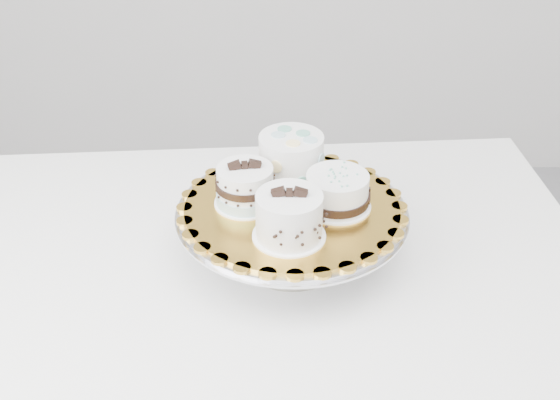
{
  "coord_description": "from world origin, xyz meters",
  "views": [
    {
      "loc": [
        -0.1,
        -0.77,
        1.48
      ],
      "look_at": [
        -0.09,
        0.18,
        0.86
      ],
      "focal_mm": 45.0,
      "sensor_mm": 36.0,
      "label": 1
    }
  ],
  "objects_px": {
    "cake_banded": "(245,187)",
    "cake_ribbon": "(338,192)",
    "cake_board": "(292,207)",
    "cake_dots": "(291,157)",
    "cake_swirl": "(289,217)",
    "table": "(265,291)",
    "cake_stand": "(292,225)"
  },
  "relations": [
    {
      "from": "cake_swirl",
      "to": "cake_board",
      "type": "bearing_deg",
      "value": 87.25
    },
    {
      "from": "cake_swirl",
      "to": "cake_banded",
      "type": "relative_size",
      "value": 1.1
    },
    {
      "from": "cake_stand",
      "to": "cake_ribbon",
      "type": "relative_size",
      "value": 3.24
    },
    {
      "from": "cake_banded",
      "to": "cake_dots",
      "type": "relative_size",
      "value": 0.72
    },
    {
      "from": "cake_swirl",
      "to": "cake_stand",
      "type": "bearing_deg",
      "value": 87.25
    },
    {
      "from": "cake_dots",
      "to": "cake_swirl",
      "type": "bearing_deg",
      "value": -70.13
    },
    {
      "from": "cake_banded",
      "to": "cake_ribbon",
      "type": "height_order",
      "value": "cake_banded"
    },
    {
      "from": "cake_board",
      "to": "cake_banded",
      "type": "xyz_separation_m",
      "value": [
        -0.07,
        0.01,
        0.03
      ]
    },
    {
      "from": "table",
      "to": "cake_banded",
      "type": "distance_m",
      "value": 0.23
    },
    {
      "from": "cake_swirl",
      "to": "cake_dots",
      "type": "relative_size",
      "value": 0.79
    },
    {
      "from": "cake_board",
      "to": "cake_swirl",
      "type": "distance_m",
      "value": 0.09
    },
    {
      "from": "cake_stand",
      "to": "cake_board",
      "type": "xyz_separation_m",
      "value": [
        0.0,
        0.0,
        0.03
      ]
    },
    {
      "from": "cake_dots",
      "to": "cake_ribbon",
      "type": "distance_m",
      "value": 0.12
    },
    {
      "from": "cake_swirl",
      "to": "cake_ribbon",
      "type": "bearing_deg",
      "value": 47.96
    },
    {
      "from": "cake_dots",
      "to": "cake_board",
      "type": "bearing_deg",
      "value": -67.95
    },
    {
      "from": "cake_stand",
      "to": "cake_ribbon",
      "type": "distance_m",
      "value": 0.1
    },
    {
      "from": "cake_board",
      "to": "table",
      "type": "bearing_deg",
      "value": 157.84
    },
    {
      "from": "cake_banded",
      "to": "cake_ribbon",
      "type": "relative_size",
      "value": 0.88
    },
    {
      "from": "table",
      "to": "cake_board",
      "type": "relative_size",
      "value": 3.38
    },
    {
      "from": "cake_board",
      "to": "cake_swirl",
      "type": "xyz_separation_m",
      "value": [
        -0.01,
        -0.08,
        0.04
      ]
    },
    {
      "from": "cake_ribbon",
      "to": "cake_board",
      "type": "bearing_deg",
      "value": -174.54
    },
    {
      "from": "table",
      "to": "cake_dots",
      "type": "distance_m",
      "value": 0.25
    },
    {
      "from": "cake_banded",
      "to": "cake_ribbon",
      "type": "bearing_deg",
      "value": -12.13
    },
    {
      "from": "table",
      "to": "cake_ribbon",
      "type": "xyz_separation_m",
      "value": [
        0.12,
        -0.02,
        0.22
      ]
    },
    {
      "from": "cake_stand",
      "to": "cake_board",
      "type": "bearing_deg",
      "value": 0.0
    },
    {
      "from": "cake_board",
      "to": "cake_ribbon",
      "type": "xyz_separation_m",
      "value": [
        0.07,
        -0.0,
        0.03
      ]
    },
    {
      "from": "cake_board",
      "to": "cake_swirl",
      "type": "relative_size",
      "value": 3.11
    },
    {
      "from": "cake_banded",
      "to": "cake_ribbon",
      "type": "xyz_separation_m",
      "value": [
        0.15,
        -0.01,
        -0.0
      ]
    },
    {
      "from": "cake_banded",
      "to": "cake_dots",
      "type": "distance_m",
      "value": 0.11
    },
    {
      "from": "table",
      "to": "cake_dots",
      "type": "relative_size",
      "value": 8.27
    },
    {
      "from": "cake_dots",
      "to": "cake_ribbon",
      "type": "bearing_deg",
      "value": -28.77
    },
    {
      "from": "cake_board",
      "to": "cake_dots",
      "type": "height_order",
      "value": "cake_dots"
    }
  ]
}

